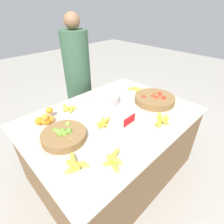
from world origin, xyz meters
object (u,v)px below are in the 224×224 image
vendor_person (79,84)px  price_sign (129,120)px  lime_bowl (64,135)px  metal_bowl (104,98)px  tomato_basket (155,99)px

vendor_person → price_sign: bearing=-101.1°
lime_bowl → metal_bowl: (0.64, 0.24, 0.01)m
lime_bowl → tomato_basket: bearing=-8.6°
tomato_basket → metal_bowl: 0.56m
tomato_basket → metal_bowl: bearing=135.1°
vendor_person → metal_bowl: bearing=-99.3°
metal_bowl → price_sign: (-0.11, -0.47, -0.00)m
lime_bowl → tomato_basket: (1.04, -0.16, 0.00)m
metal_bowl → price_sign: size_ratio=2.25×
price_sign → vendor_person: 1.12m
lime_bowl → price_sign: bearing=-23.5°
price_sign → vendor_person: size_ratio=0.10×
metal_bowl → vendor_person: vendor_person is taller
metal_bowl → price_sign: metal_bowl is taller
tomato_basket → price_sign: 0.51m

